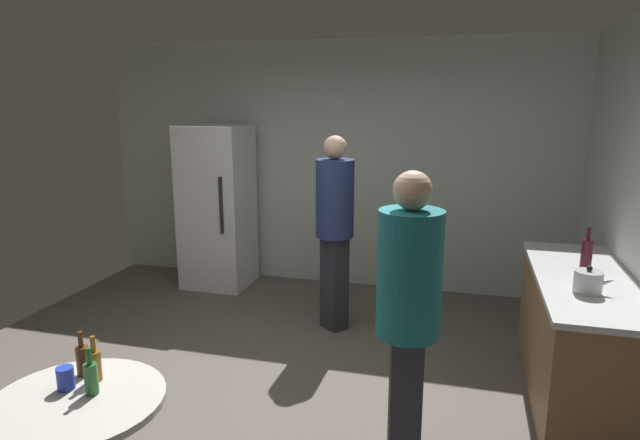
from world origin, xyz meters
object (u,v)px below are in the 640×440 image
at_px(kettle, 589,282).
at_px(wine_bottle_on_counter, 587,254).
at_px(person_in_navy_shirt, 335,218).
at_px(beer_bottle_amber, 95,364).
at_px(plastic_cup_blue, 65,378).
at_px(refrigerator, 217,207).
at_px(foreground_table, 79,419).
at_px(person_in_teal_shirt, 408,305).
at_px(beer_bottle_green, 91,377).
at_px(beer_bottle_brown, 83,359).

bearing_deg(kettle, wine_bottle_on_counter, 81.27).
bearing_deg(person_in_navy_shirt, beer_bottle_amber, 25.16).
bearing_deg(kettle, person_in_navy_shirt, 150.45).
relative_size(beer_bottle_amber, plastic_cup_blue, 2.09).
distance_m(kettle, beer_bottle_amber, 2.88).
xyz_separation_m(kettle, plastic_cup_blue, (-2.55, -1.58, -0.18)).
bearing_deg(refrigerator, foreground_table, -74.53).
bearing_deg(person_in_teal_shirt, person_in_navy_shirt, -75.65).
bearing_deg(plastic_cup_blue, beer_bottle_green, -1.67).
relative_size(wine_bottle_on_counter, beer_bottle_green, 1.35).
distance_m(foreground_table, person_in_teal_shirt, 1.70).
relative_size(beer_bottle_amber, beer_bottle_green, 1.00).
xyz_separation_m(refrigerator, wine_bottle_on_counter, (3.51, -1.42, 0.12)).
bearing_deg(beer_bottle_amber, person_in_navy_shirt, 76.95).
xyz_separation_m(plastic_cup_blue, person_in_teal_shirt, (1.53, 0.78, 0.23)).
bearing_deg(plastic_cup_blue, foreground_table, -31.03).
height_order(refrigerator, person_in_teal_shirt, refrigerator).
height_order(wine_bottle_on_counter, beer_bottle_green, wine_bottle_on_counter).
bearing_deg(plastic_cup_blue, refrigerator, 104.14).
xyz_separation_m(beer_bottle_green, person_in_teal_shirt, (1.38, 0.78, 0.20)).
xyz_separation_m(beer_bottle_amber, person_in_teal_shirt, (1.44, 0.67, 0.20)).
bearing_deg(beer_bottle_brown, person_in_teal_shirt, 22.59).
height_order(kettle, plastic_cup_blue, kettle).
distance_m(refrigerator, beer_bottle_brown, 3.48).
bearing_deg(foreground_table, plastic_cup_blue, 148.97).
relative_size(kettle, person_in_navy_shirt, 0.14).
distance_m(beer_bottle_amber, plastic_cup_blue, 0.14).
bearing_deg(beer_bottle_amber, plastic_cup_blue, -127.33).
xyz_separation_m(wine_bottle_on_counter, person_in_navy_shirt, (-1.96, 0.56, 0.02)).
height_order(refrigerator, plastic_cup_blue, refrigerator).
bearing_deg(beer_bottle_green, foreground_table, -126.56).
distance_m(person_in_teal_shirt, person_in_navy_shirt, 2.06).
bearing_deg(plastic_cup_blue, person_in_navy_shirt, 75.77).
xyz_separation_m(foreground_table, beer_bottle_brown, (-0.11, 0.20, 0.19)).
distance_m(wine_bottle_on_counter, person_in_teal_shirt, 1.72).
relative_size(beer_bottle_brown, person_in_teal_shirt, 0.13).
bearing_deg(plastic_cup_blue, kettle, 31.81).
xyz_separation_m(refrigerator, person_in_navy_shirt, (1.56, -0.85, 0.14)).
distance_m(foreground_table, person_in_navy_shirt, 2.80).
height_order(beer_bottle_amber, beer_bottle_green, same).
distance_m(beer_bottle_amber, person_in_teal_shirt, 1.60).
distance_m(wine_bottle_on_counter, beer_bottle_green, 3.25).
bearing_deg(person_in_teal_shirt, wine_bottle_on_counter, -140.24).
bearing_deg(kettle, beer_bottle_brown, -150.56).
relative_size(refrigerator, foreground_table, 2.25).
distance_m(wine_bottle_on_counter, beer_bottle_brown, 3.29).
relative_size(wine_bottle_on_counter, person_in_teal_shirt, 0.18).
bearing_deg(foreground_table, refrigerator, 105.47).
bearing_deg(kettle, plastic_cup_blue, -148.19).
bearing_deg(beer_bottle_brown, plastic_cup_blue, -85.79).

